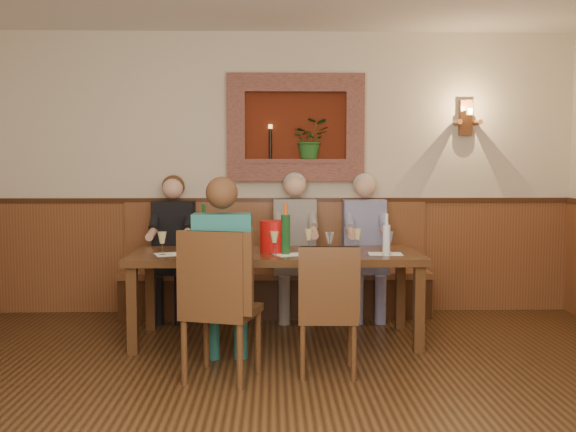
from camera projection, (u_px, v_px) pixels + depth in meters
name	position (u px, v px, depth m)	size (l,w,h in m)	color
ground_plane	(278.00, 430.00, 3.56)	(6.00, 6.00, 0.00)	black
room_shell	(278.00, 87.00, 3.42)	(6.04, 6.04, 2.82)	beige
wainscoting	(278.00, 327.00, 3.51)	(6.02, 6.02, 1.15)	brown
wall_niche	(300.00, 132.00, 6.36)	(1.36, 0.30, 1.06)	#531B0B
wall_sconce	(466.00, 118.00, 6.38)	(0.25, 0.20, 0.35)	brown
dining_table	(276.00, 261.00, 5.35)	(2.40, 0.90, 0.75)	#362010
bench	(276.00, 282.00, 6.32)	(3.00, 0.45, 1.11)	#381E0F
chair_near_left	(221.00, 335.00, 4.41)	(0.57, 0.57, 1.04)	#362010
chair_near_right	(327.00, 336.00, 4.52)	(0.43, 0.43, 0.92)	#362010
person_bench_left	(173.00, 260.00, 6.17)	(0.40, 0.49, 1.38)	black
person_bench_mid	(295.00, 258.00, 6.20)	(0.41, 0.51, 1.41)	#615C59
person_bench_right	(365.00, 258.00, 6.22)	(0.41, 0.50, 1.40)	navy
person_chair_front	(224.00, 291.00, 4.57)	(0.41, 0.50, 1.39)	navy
spittoon_bucket	(274.00, 237.00, 5.33)	(0.23, 0.23, 0.27)	#B60E0B
wine_bottle_green_a	(286.00, 233.00, 5.22)	(0.09, 0.09, 0.41)	#19471E
wine_bottle_green_b	(204.00, 232.00, 5.42)	(0.08, 0.08, 0.40)	#19471E
water_bottle	(386.00, 239.00, 5.14)	(0.08, 0.08, 0.34)	silver
tasting_sheet_a	(175.00, 254.00, 5.23)	(0.32, 0.23, 0.00)	white
tasting_sheet_b	(291.00, 255.00, 5.20)	(0.26, 0.18, 0.00)	white
tasting_sheet_c	(385.00, 254.00, 5.25)	(0.27, 0.20, 0.00)	white
tasting_sheet_d	(221.00, 257.00, 5.06)	(0.27, 0.19, 0.00)	white
wine_glass_0	(330.00, 243.00, 5.18)	(0.08, 0.08, 0.19)	white
wine_glass_1	(357.00, 240.00, 5.44)	(0.08, 0.08, 0.19)	#CFC57C
wine_glass_2	(248.00, 246.00, 5.02)	(0.08, 0.08, 0.19)	#CFC57C
wine_glass_3	(309.00, 240.00, 5.40)	(0.08, 0.08, 0.19)	#CFC57C
wine_glass_4	(239.00, 239.00, 5.45)	(0.08, 0.08, 0.19)	white
wine_glass_5	(389.00, 243.00, 5.21)	(0.08, 0.08, 0.19)	white
wine_glass_6	(274.00, 243.00, 5.21)	(0.08, 0.08, 0.19)	#CFC57C
wine_glass_7	(162.00, 243.00, 5.16)	(0.08, 0.08, 0.19)	#CFC57C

